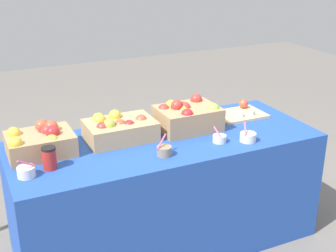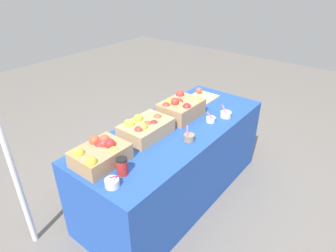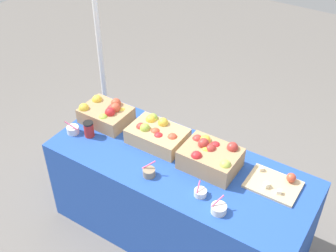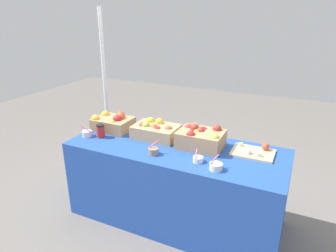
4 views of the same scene
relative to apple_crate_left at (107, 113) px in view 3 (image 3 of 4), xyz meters
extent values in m
plane|color=slate|center=(0.72, -0.11, -0.82)|extent=(10.00, 10.00, 0.00)
cube|color=#234CAD|center=(0.72, -0.11, -0.45)|extent=(1.90, 0.76, 0.74)
cube|color=tan|center=(-0.01, 0.00, -0.02)|extent=(0.37, 0.28, 0.12)
sphere|color=#D14C33|center=(0.07, 0.03, 0.06)|extent=(0.08, 0.08, 0.08)
sphere|color=gold|center=(0.10, 0.06, 0.01)|extent=(0.08, 0.08, 0.08)
sphere|color=#B2332D|center=(0.05, 0.01, 0.05)|extent=(0.08, 0.08, 0.08)
sphere|color=gold|center=(-0.15, -0.09, 0.05)|extent=(0.08, 0.08, 0.08)
sphere|color=#99B742|center=(0.04, -0.09, 0.02)|extent=(0.08, 0.08, 0.08)
sphere|color=gold|center=(-0.14, 0.05, 0.05)|extent=(0.08, 0.08, 0.08)
sphere|color=red|center=(0.06, -0.03, 0.05)|extent=(0.08, 0.08, 0.08)
sphere|color=#99B742|center=(0.10, 0.04, 0.01)|extent=(0.08, 0.08, 0.08)
sphere|color=#D14C33|center=(0.03, 0.09, 0.06)|extent=(0.08, 0.08, 0.08)
sphere|color=red|center=(0.03, 0.04, 0.03)|extent=(0.08, 0.08, 0.08)
cube|color=tan|center=(0.47, 0.00, -0.02)|extent=(0.41, 0.28, 0.12)
sphere|color=#B2332D|center=(0.35, -0.04, 0.03)|extent=(0.08, 0.08, 0.08)
sphere|color=gold|center=(0.47, 0.08, 0.05)|extent=(0.08, 0.08, 0.08)
sphere|color=#D14C33|center=(0.47, -0.02, 0.02)|extent=(0.08, 0.08, 0.08)
sphere|color=#D14C33|center=(0.61, -0.01, 0.03)|extent=(0.08, 0.08, 0.08)
sphere|color=red|center=(0.51, -0.05, 0.02)|extent=(0.08, 0.08, 0.08)
sphere|color=gold|center=(0.36, 0.07, 0.04)|extent=(0.08, 0.08, 0.08)
sphere|color=#99B742|center=(0.37, 0.09, 0.04)|extent=(0.08, 0.08, 0.08)
sphere|color=#99B742|center=(0.39, -0.04, 0.04)|extent=(0.08, 0.08, 0.08)
cube|color=tan|center=(0.92, -0.03, 0.00)|extent=(0.38, 0.29, 0.15)
sphere|color=red|center=(0.86, -0.12, 0.06)|extent=(0.08, 0.08, 0.08)
sphere|color=gold|center=(0.84, 0.05, 0.07)|extent=(0.08, 0.08, 0.08)
sphere|color=#B2332D|center=(1.03, 0.07, 0.08)|extent=(0.08, 0.08, 0.08)
sphere|color=#B2332D|center=(0.91, -0.01, 0.06)|extent=(0.08, 0.08, 0.08)
sphere|color=#B2332D|center=(0.78, 0.04, 0.06)|extent=(0.08, 0.08, 0.08)
sphere|color=red|center=(0.92, 0.05, 0.05)|extent=(0.08, 0.08, 0.08)
sphere|color=#B2C64C|center=(1.06, -0.10, 0.06)|extent=(0.08, 0.08, 0.08)
sphere|color=gold|center=(0.88, -0.03, 0.05)|extent=(0.08, 0.08, 0.08)
sphere|color=#B2332D|center=(0.85, -0.01, 0.09)|extent=(0.08, 0.08, 0.08)
cube|color=#D1B284|center=(1.36, 0.04, -0.07)|extent=(0.34, 0.25, 0.02)
cube|color=beige|center=(1.42, -0.03, -0.04)|extent=(0.04, 0.04, 0.03)
cube|color=beige|center=(1.33, -0.01, -0.04)|extent=(0.05, 0.05, 0.03)
sphere|color=#D14C33|center=(1.44, 0.12, -0.03)|extent=(0.06, 0.06, 0.06)
cube|color=beige|center=(1.24, 0.11, -0.04)|extent=(0.04, 0.04, 0.03)
cylinder|color=silver|center=(1.16, -0.36, -0.05)|extent=(0.10, 0.10, 0.05)
cylinder|color=#EA598C|center=(1.14, -0.35, 0.00)|extent=(0.05, 0.09, 0.06)
cylinder|color=silver|center=(1.00, -0.29, -0.05)|extent=(0.08, 0.08, 0.04)
cylinder|color=#EA598C|center=(0.98, -0.30, -0.01)|extent=(0.03, 0.08, 0.06)
cylinder|color=gray|center=(0.62, -0.32, -0.05)|extent=(0.09, 0.09, 0.05)
cylinder|color=#EA598C|center=(0.61, -0.31, 0.01)|extent=(0.08, 0.06, 0.07)
cylinder|color=silver|center=(-0.13, -0.25, -0.05)|extent=(0.09, 0.09, 0.05)
cylinder|color=#EA598C|center=(-0.13, -0.27, 0.01)|extent=(0.10, 0.04, 0.06)
cylinder|color=red|center=(0.00, -0.21, -0.02)|extent=(0.07, 0.07, 0.11)
cylinder|color=black|center=(0.00, -0.21, 0.04)|extent=(0.08, 0.08, 0.01)
cylinder|color=white|center=(-0.42, 0.45, 0.13)|extent=(0.04, 0.04, 1.90)
camera|label=1|loc=(-0.37, -2.48, 1.05)|focal=49.48mm
camera|label=2|loc=(-1.03, -1.40, 1.15)|focal=31.14mm
camera|label=3|loc=(1.86, -2.02, 1.96)|focal=46.08mm
camera|label=4|loc=(1.68, -2.29, 1.03)|focal=32.07mm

